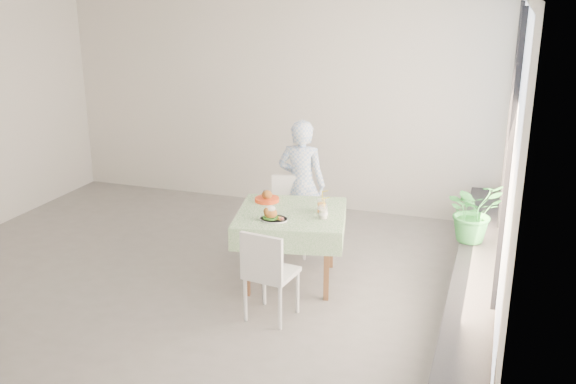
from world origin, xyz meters
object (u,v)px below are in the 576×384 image
(potted_plant, at_px, (473,211))
(chair_near, at_px, (271,291))
(main_dish, at_px, (272,215))
(chair_far, at_px, (289,231))
(diner, at_px, (302,185))
(juice_cup_orange, at_px, (322,206))
(cafe_table, at_px, (291,238))

(potted_plant, bearing_deg, chair_near, -143.38)
(main_dish, xyz_separation_m, potted_plant, (1.81, 0.70, 0.01))
(chair_far, height_order, chair_near, chair_far)
(diner, relative_size, juice_cup_orange, 5.52)
(main_dish, distance_m, potted_plant, 1.94)
(cafe_table, height_order, chair_near, chair_near)
(cafe_table, distance_m, potted_plant, 1.79)
(cafe_table, relative_size, chair_far, 1.43)
(chair_near, height_order, juice_cup_orange, juice_cup_orange)
(cafe_table, height_order, main_dish, main_dish)
(diner, distance_m, main_dish, 1.17)
(diner, distance_m, juice_cup_orange, 0.94)
(chair_near, distance_m, juice_cup_orange, 1.04)
(chair_near, bearing_deg, cafe_table, 95.23)
(diner, distance_m, potted_plant, 1.94)
(cafe_table, height_order, diner, diner)
(potted_plant, bearing_deg, cafe_table, -165.80)
(juice_cup_orange, bearing_deg, cafe_table, -164.61)
(juice_cup_orange, bearing_deg, potted_plant, 13.95)
(cafe_table, xyz_separation_m, diner, (-0.18, 0.90, 0.28))
(main_dish, relative_size, juice_cup_orange, 1.03)
(cafe_table, xyz_separation_m, chair_near, (0.07, -0.78, -0.20))
(chair_far, bearing_deg, chair_near, -77.62)
(chair_far, height_order, main_dish, main_dish)
(cafe_table, distance_m, chair_near, 0.81)
(chair_near, bearing_deg, juice_cup_orange, 75.90)
(diner, height_order, main_dish, diner)
(cafe_table, distance_m, chair_far, 0.74)
(potted_plant, bearing_deg, juice_cup_orange, -166.05)
(main_dish, bearing_deg, chair_near, -71.39)
(cafe_table, height_order, juice_cup_orange, juice_cup_orange)
(juice_cup_orange, bearing_deg, diner, 119.68)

